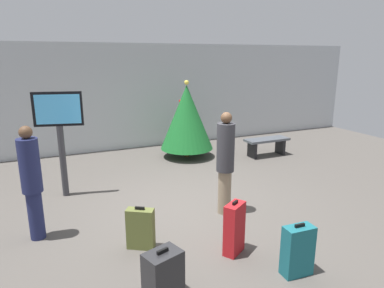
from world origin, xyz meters
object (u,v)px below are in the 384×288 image
object	(u,v)px
traveller_0	(32,180)
flight_info_kiosk	(59,124)
holiday_tree	(187,117)
traveller_1	(225,161)
suitcase_1	(298,251)
suitcase_3	(234,229)
suitcase_0	(163,276)
suitcase_2	(141,229)
waiting_bench	(267,143)

from	to	relation	value
traveller_0	flight_info_kiosk	bearing A→B (deg)	71.79
holiday_tree	traveller_1	xyz separation A→B (m)	(-0.74, -3.39, -0.14)
holiday_tree	suitcase_1	distance (m)	5.37
suitcase_1	suitcase_3	bearing A→B (deg)	122.67
flight_info_kiosk	suitcase_0	xyz separation A→B (m)	(0.76, -3.56, -1.11)
suitcase_2	suitcase_1	bearing A→B (deg)	-40.54
suitcase_3	flight_info_kiosk	bearing A→B (deg)	122.61
holiday_tree	suitcase_2	world-z (taller)	holiday_tree
flight_info_kiosk	suitcase_0	distance (m)	3.81
traveller_1	suitcase_3	xyz separation A→B (m)	(-0.49, -1.15, -0.57)
suitcase_2	suitcase_0	bearing A→B (deg)	-93.20
waiting_bench	traveller_0	bearing A→B (deg)	-158.78
holiday_tree	flight_info_kiosk	distance (m)	3.53
suitcase_3	suitcase_0	bearing A→B (deg)	-157.30
traveller_0	suitcase_2	world-z (taller)	traveller_0
suitcase_3	traveller_0	bearing A→B (deg)	148.25
suitcase_1	traveller_0	bearing A→B (deg)	142.46
holiday_tree	suitcase_1	world-z (taller)	holiday_tree
traveller_0	suitcase_0	xyz separation A→B (m)	(1.27, -2.03, -0.62)
traveller_1	suitcase_1	distance (m)	1.98
holiday_tree	traveller_0	size ratio (longest dim) A/B	1.20
flight_info_kiosk	suitcase_3	size ratio (longest dim) A/B	2.63
traveller_0	suitcase_2	distance (m)	1.71
traveller_1	suitcase_2	size ratio (longest dim) A/B	2.82
suitcase_0	suitcase_1	distance (m)	1.68
waiting_bench	suitcase_3	bearing A→B (deg)	-130.93
suitcase_1	holiday_tree	bearing A→B (deg)	81.74
waiting_bench	suitcase_1	distance (m)	5.26
suitcase_0	suitcase_2	xyz separation A→B (m)	(0.06, 1.14, -0.00)
waiting_bench	traveller_1	size ratio (longest dim) A/B	0.70
traveller_0	suitcase_2	bearing A→B (deg)	-33.59
waiting_bench	suitcase_2	world-z (taller)	suitcase_2
waiting_bench	suitcase_1	xyz separation A→B (m)	(-2.78, -4.47, -0.03)
traveller_1	suitcase_3	bearing A→B (deg)	-113.10
traveller_0	traveller_1	world-z (taller)	traveller_1
flight_info_kiosk	traveller_1	bearing A→B (deg)	-37.95
flight_info_kiosk	traveller_0	distance (m)	1.69
waiting_bench	traveller_1	world-z (taller)	traveller_1
traveller_0	suitcase_1	world-z (taller)	traveller_0
suitcase_2	waiting_bench	bearing A→B (deg)	35.32
traveller_0	suitcase_1	distance (m)	3.74
traveller_0	suitcase_2	xyz separation A→B (m)	(1.33, -0.88, -0.62)
traveller_0	traveller_1	xyz separation A→B (m)	(2.96, -0.37, 0.03)
suitcase_0	suitcase_3	bearing A→B (deg)	22.70
suitcase_0	suitcase_2	bearing A→B (deg)	86.80
suitcase_0	waiting_bench	bearing A→B (deg)	43.69
traveller_1	suitcase_0	distance (m)	2.45
flight_info_kiosk	waiting_bench	bearing A→B (deg)	7.44
traveller_1	suitcase_0	bearing A→B (deg)	-135.61
holiday_tree	traveller_1	bearing A→B (deg)	-102.33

